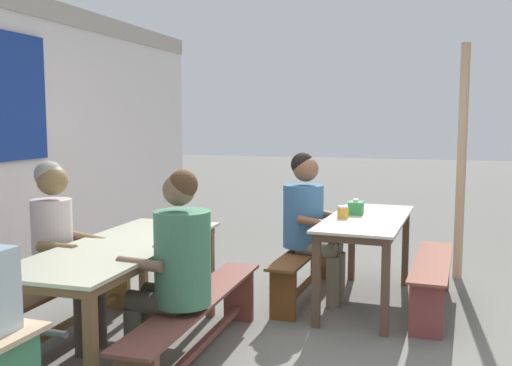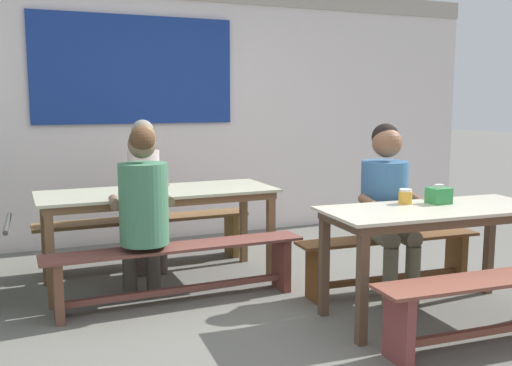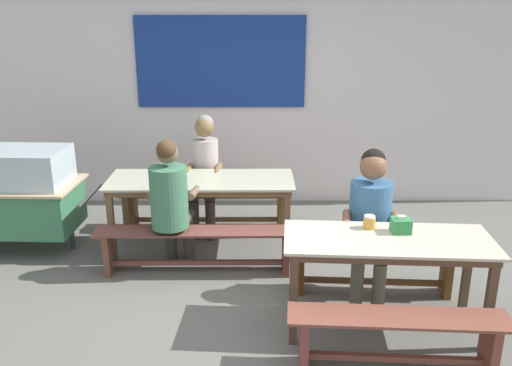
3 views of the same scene
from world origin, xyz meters
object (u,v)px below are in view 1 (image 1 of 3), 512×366
(bench_far_back, at_px, (54,303))
(bench_near_back, at_px, (305,266))
(dining_table_far, at_px, (122,255))
(person_right_near_table, at_px, (308,216))
(condiment_jar, at_px, (343,212))
(wooden_support_post, at_px, (462,163))
(bench_near_front, at_px, (432,278))
(dining_table_near, at_px, (367,227))
(person_center_facing, at_px, (60,242))
(person_left_back_turned, at_px, (175,262))
(bench_far_front, at_px, (198,320))
(tissue_box, at_px, (356,208))

(bench_far_back, relative_size, bench_near_back, 1.26)
(dining_table_far, height_order, person_right_near_table, person_right_near_table)
(condiment_jar, xyz_separation_m, wooden_support_post, (1.22, -1.01, 0.36))
(person_right_near_table, height_order, wooden_support_post, wooden_support_post)
(bench_near_back, bearing_deg, bench_near_front, -93.61)
(dining_table_near, distance_m, person_right_near_table, 0.51)
(bench_far_back, relative_size, person_center_facing, 1.46)
(dining_table_far, bearing_deg, person_left_back_turned, -114.88)
(person_right_near_table, height_order, person_center_facing, person_center_facing)
(bench_far_back, xyz_separation_m, bench_far_front, (0.01, -1.11, -0.02))
(condiment_jar, bearing_deg, dining_table_near, -60.52)
(dining_table_near, distance_m, bench_near_back, 0.68)
(dining_table_near, relative_size, bench_far_front, 0.84)
(bench_far_front, relative_size, bench_near_back, 1.26)
(bench_near_front, xyz_separation_m, condiment_jar, (-0.07, 0.75, 0.54))
(person_left_back_turned, bearing_deg, condiment_jar, -24.95)
(dining_table_far, xyz_separation_m, tissue_box, (1.69, -1.37, 0.13))
(bench_far_back, relative_size, bench_near_front, 1.27)
(person_left_back_turned, relative_size, person_center_facing, 0.99)
(person_left_back_turned, relative_size, wooden_support_post, 0.56)
(tissue_box, bearing_deg, bench_far_front, 154.14)
(bench_near_back, height_order, condiment_jar, condiment_jar)
(person_center_facing, bearing_deg, tissue_box, -47.75)
(condiment_jar, bearing_deg, bench_far_back, 128.42)
(bench_far_front, relative_size, person_right_near_table, 1.46)
(dining_table_far, height_order, tissue_box, tissue_box)
(dining_table_far, bearing_deg, condiment_jar, -41.46)
(bench_far_front, bearing_deg, dining_table_near, -30.67)
(person_right_near_table, bearing_deg, dining_table_far, 147.57)
(bench_near_front, height_order, person_left_back_turned, person_left_back_turned)
(person_left_back_turned, bearing_deg, wooden_support_post, -31.64)
(bench_near_back, bearing_deg, person_left_back_turned, 166.90)
(bench_far_back, distance_m, person_right_near_table, 2.21)
(person_center_facing, distance_m, tissue_box, 2.51)
(dining_table_far, xyz_separation_m, person_left_back_turned, (-0.23, -0.50, 0.04))
(dining_table_far, relative_size, person_right_near_table, 1.44)
(person_left_back_turned, bearing_deg, bench_near_front, -40.97)
(person_left_back_turned, relative_size, condiment_jar, 12.41)
(wooden_support_post, bearing_deg, bench_far_back, 133.24)
(dining_table_near, distance_m, wooden_support_post, 1.46)
(person_center_facing, height_order, condiment_jar, person_center_facing)
(bench_far_back, height_order, bench_near_front, same)
(bench_near_back, relative_size, condiment_jar, 14.50)
(tissue_box, xyz_separation_m, wooden_support_post, (0.99, -0.92, 0.35))
(bench_near_front, xyz_separation_m, person_right_near_table, (0.00, 1.06, 0.48))
(dining_table_far, relative_size, person_center_facing, 1.43)
(bench_near_back, bearing_deg, wooden_support_post, -51.85)
(person_center_facing, relative_size, wooden_support_post, 0.56)
(dining_table_near, distance_m, person_left_back_turned, 2.05)
(bench_far_back, height_order, bench_far_front, same)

